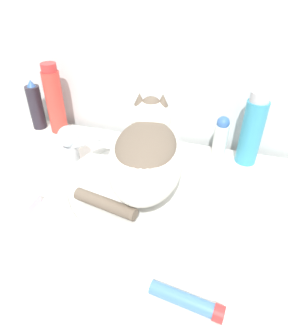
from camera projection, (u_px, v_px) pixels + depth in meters
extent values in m
cube|color=silver|center=(172.00, 18.00, 0.84)|extent=(8.00, 0.05, 2.40)
cube|color=white|center=(135.00, 287.00, 1.02)|extent=(1.02, 0.60, 0.84)
cylinder|color=silver|center=(146.00, 190.00, 0.76)|extent=(0.40, 0.40, 0.04)
torus|color=silver|center=(146.00, 184.00, 0.75)|extent=(0.42, 0.42, 0.02)
ellipsoid|color=silver|center=(146.00, 159.00, 0.70)|extent=(0.23, 0.33, 0.13)
ellipsoid|color=#6B5B4C|center=(146.00, 145.00, 0.68)|extent=(0.18, 0.25, 0.06)
sphere|color=silver|center=(151.00, 118.00, 0.78)|extent=(0.11, 0.11, 0.11)
sphere|color=#6B5B4C|center=(151.00, 108.00, 0.76)|extent=(0.06, 0.06, 0.06)
cone|color=#6B5B4C|center=(163.00, 100.00, 0.74)|extent=(0.03, 0.03, 0.03)
cone|color=#6B5B4C|center=(140.00, 99.00, 0.75)|extent=(0.03, 0.03, 0.03)
cylinder|color=#6B5B4C|center=(105.00, 204.00, 0.66)|extent=(0.15, 0.05, 0.03)
cylinder|color=silver|center=(72.00, 156.00, 0.86)|extent=(0.04, 0.04, 0.07)
cylinder|color=silver|center=(85.00, 141.00, 0.79)|extent=(0.13, 0.06, 0.09)
sphere|color=silver|center=(68.00, 136.00, 0.82)|extent=(0.06, 0.06, 0.06)
cylinder|color=#DB3D33|center=(55.00, 103.00, 0.99)|extent=(0.06, 0.06, 0.21)
cylinder|color=red|center=(49.00, 67.00, 0.92)|extent=(0.05, 0.05, 0.03)
cylinder|color=teal|center=(251.00, 133.00, 0.84)|extent=(0.06, 0.06, 0.19)
cylinder|color=#B7B7BC|center=(260.00, 97.00, 0.78)|extent=(0.05, 0.05, 0.03)
cylinder|color=#28232D|center=(36.00, 108.00, 1.03)|extent=(0.05, 0.05, 0.15)
cone|color=#3866AD|center=(31.00, 83.00, 0.98)|extent=(0.03, 0.03, 0.02)
cylinder|color=silver|center=(220.00, 141.00, 0.89)|extent=(0.04, 0.04, 0.11)
sphere|color=#3866AD|center=(223.00, 123.00, 0.85)|extent=(0.04, 0.04, 0.04)
cylinder|color=#4C7FB2|center=(181.00, 298.00, 0.53)|extent=(0.12, 0.04, 0.03)
cylinder|color=red|center=(219.00, 314.00, 0.51)|extent=(0.02, 0.03, 0.03)
cube|color=silver|center=(21.00, 202.00, 0.74)|extent=(0.08, 0.06, 0.02)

